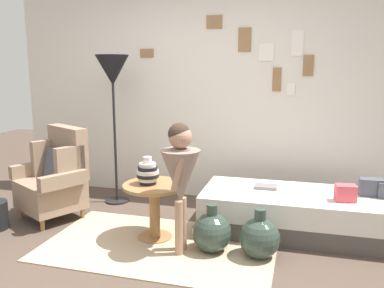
{
  "coord_description": "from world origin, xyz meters",
  "views": [
    {
      "loc": [
        1.19,
        -2.78,
        1.59
      ],
      "look_at": [
        0.15,
        0.95,
        0.85
      ],
      "focal_mm": 37.45,
      "sensor_mm": 36.0,
      "label": 1
    }
  ],
  "objects_px": {
    "demijohn_near": "(212,232)",
    "floor_lamp": "(113,76)",
    "book_on_daybed": "(266,187)",
    "daybed": "(301,213)",
    "demijohn_far": "(260,238)",
    "armchair": "(56,177)",
    "person_child": "(180,171)",
    "side_table": "(154,199)",
    "vase_striped": "(148,173)"
  },
  "relations": [
    {
      "from": "book_on_daybed",
      "to": "demijohn_far",
      "type": "distance_m",
      "value": 0.75
    },
    {
      "from": "side_table",
      "to": "demijohn_near",
      "type": "bearing_deg",
      "value": -12.41
    },
    {
      "from": "floor_lamp",
      "to": "book_on_daybed",
      "type": "xyz_separation_m",
      "value": [
        1.79,
        -0.29,
        -1.08
      ]
    },
    {
      "from": "daybed",
      "to": "floor_lamp",
      "type": "distance_m",
      "value": 2.53
    },
    {
      "from": "armchair",
      "to": "vase_striped",
      "type": "distance_m",
      "value": 1.2
    },
    {
      "from": "side_table",
      "to": "vase_striped",
      "type": "distance_m",
      "value": 0.26
    },
    {
      "from": "vase_striped",
      "to": "floor_lamp",
      "type": "height_order",
      "value": "floor_lamp"
    },
    {
      "from": "vase_striped",
      "to": "demijohn_near",
      "type": "relative_size",
      "value": 0.6
    },
    {
      "from": "demijohn_far",
      "to": "person_child",
      "type": "bearing_deg",
      "value": -171.99
    },
    {
      "from": "floor_lamp",
      "to": "demijohn_near",
      "type": "bearing_deg",
      "value": -35.42
    },
    {
      "from": "armchair",
      "to": "daybed",
      "type": "distance_m",
      "value": 2.56
    },
    {
      "from": "demijohn_near",
      "to": "floor_lamp",
      "type": "bearing_deg",
      "value": 144.58
    },
    {
      "from": "floor_lamp",
      "to": "daybed",
      "type": "bearing_deg",
      "value": -9.71
    },
    {
      "from": "daybed",
      "to": "demijohn_far",
      "type": "xyz_separation_m",
      "value": [
        -0.33,
        -0.63,
        -0.02
      ]
    },
    {
      "from": "person_child",
      "to": "demijohn_far",
      "type": "height_order",
      "value": "person_child"
    },
    {
      "from": "book_on_daybed",
      "to": "daybed",
      "type": "bearing_deg",
      "value": -12.93
    },
    {
      "from": "side_table",
      "to": "daybed",
      "type": "bearing_deg",
      "value": 20.72
    },
    {
      "from": "book_on_daybed",
      "to": "vase_striped",
      "type": "bearing_deg",
      "value": -150.45
    },
    {
      "from": "armchair",
      "to": "person_child",
      "type": "xyz_separation_m",
      "value": [
        1.54,
        -0.47,
        0.29
      ]
    },
    {
      "from": "person_child",
      "to": "armchair",
      "type": "bearing_deg",
      "value": 163.15
    },
    {
      "from": "floor_lamp",
      "to": "demijohn_far",
      "type": "relative_size",
      "value": 4.0
    },
    {
      "from": "vase_striped",
      "to": "book_on_daybed",
      "type": "relative_size",
      "value": 1.17
    },
    {
      "from": "daybed",
      "to": "demijohn_far",
      "type": "relative_size",
      "value": 4.41
    },
    {
      "from": "daybed",
      "to": "side_table",
      "type": "xyz_separation_m",
      "value": [
        -1.32,
        -0.5,
        0.18
      ]
    },
    {
      "from": "daybed",
      "to": "vase_striped",
      "type": "bearing_deg",
      "value": -159.95
    },
    {
      "from": "book_on_daybed",
      "to": "person_child",
      "type": "bearing_deg",
      "value": -128.67
    },
    {
      "from": "demijohn_far",
      "to": "floor_lamp",
      "type": "bearing_deg",
      "value": 151.13
    },
    {
      "from": "side_table",
      "to": "demijohn_far",
      "type": "xyz_separation_m",
      "value": [
        0.99,
        -0.13,
        -0.2
      ]
    },
    {
      "from": "side_table",
      "to": "floor_lamp",
      "type": "height_order",
      "value": "floor_lamp"
    },
    {
      "from": "floor_lamp",
      "to": "demijohn_far",
      "type": "xyz_separation_m",
      "value": [
        1.81,
        -1.0,
        -1.32
      ]
    },
    {
      "from": "demijohn_near",
      "to": "person_child",
      "type": "bearing_deg",
      "value": -158.59
    },
    {
      "from": "vase_striped",
      "to": "demijohn_near",
      "type": "distance_m",
      "value": 0.79
    },
    {
      "from": "armchair",
      "to": "vase_striped",
      "type": "bearing_deg",
      "value": -11.93
    },
    {
      "from": "side_table",
      "to": "book_on_daybed",
      "type": "xyz_separation_m",
      "value": [
        0.97,
        0.58,
        0.03
      ]
    },
    {
      "from": "floor_lamp",
      "to": "person_child",
      "type": "distance_m",
      "value": 1.76
    },
    {
      "from": "book_on_daybed",
      "to": "demijohn_near",
      "type": "xyz_separation_m",
      "value": [
        -0.39,
        -0.71,
        -0.24
      ]
    },
    {
      "from": "book_on_daybed",
      "to": "demijohn_near",
      "type": "bearing_deg",
      "value": -119.05
    },
    {
      "from": "demijohn_far",
      "to": "side_table",
      "type": "bearing_deg",
      "value": 172.4
    },
    {
      "from": "demijohn_far",
      "to": "daybed",
      "type": "bearing_deg",
      "value": 62.57
    },
    {
      "from": "side_table",
      "to": "demijohn_far",
      "type": "bearing_deg",
      "value": -7.6
    },
    {
      "from": "daybed",
      "to": "demijohn_far",
      "type": "bearing_deg",
      "value": -117.43
    },
    {
      "from": "side_table",
      "to": "floor_lamp",
      "type": "xyz_separation_m",
      "value": [
        -0.82,
        0.87,
        1.11
      ]
    },
    {
      "from": "person_child",
      "to": "vase_striped",
      "type": "bearing_deg",
      "value": 149.99
    },
    {
      "from": "floor_lamp",
      "to": "book_on_daybed",
      "type": "bearing_deg",
      "value": -9.07
    },
    {
      "from": "floor_lamp",
      "to": "demijohn_near",
      "type": "distance_m",
      "value": 2.16
    },
    {
      "from": "armchair",
      "to": "floor_lamp",
      "type": "xyz_separation_m",
      "value": [
        0.4,
        0.63,
        1.06
      ]
    },
    {
      "from": "book_on_daybed",
      "to": "side_table",
      "type": "bearing_deg",
      "value": -149.16
    },
    {
      "from": "vase_striped",
      "to": "demijohn_near",
      "type": "bearing_deg",
      "value": -10.96
    },
    {
      "from": "demijohn_near",
      "to": "demijohn_far",
      "type": "height_order",
      "value": "demijohn_far"
    },
    {
      "from": "armchair",
      "to": "side_table",
      "type": "bearing_deg",
      "value": -11.19
    }
  ]
}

